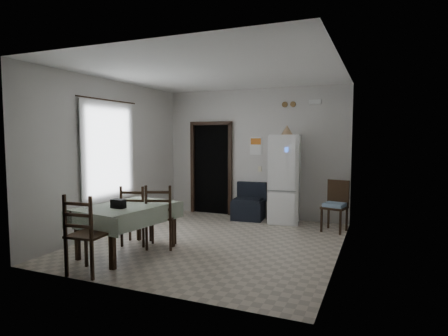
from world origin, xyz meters
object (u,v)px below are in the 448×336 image
dining_chair_far_right (161,216)px  fridge (285,179)px  navy_seat (248,201)px  dining_chair_near_head (88,233)px  corner_chair (335,206)px  dining_chair_far_left (136,215)px  dining_table (127,229)px

dining_chair_far_right → fridge: bearing=-138.7°
fridge → dining_chair_far_right: bearing=-127.1°
navy_seat → dining_chair_near_head: bearing=-108.0°
corner_chair → dining_chair_far_right: size_ratio=0.93×
fridge → dining_chair_far_right: fridge is taller
navy_seat → corner_chair: bearing=-16.7°
dining_chair_far_left → fridge: bearing=-143.4°
dining_chair_far_right → dining_chair_near_head: (-0.25, -1.39, 0.01)m
dining_table → dining_chair_near_head: 0.93m
corner_chair → dining_chair_near_head: 4.51m
fridge → dining_chair_near_head: fridge is taller
corner_chair → dining_chair_far_left: bearing=-130.8°
dining_chair_far_right → dining_chair_near_head: bearing=60.7°
fridge → dining_chair_near_head: bearing=-120.9°
fridge → dining_chair_far_left: size_ratio=1.85×
fridge → dining_chair_far_right: (-1.45, -2.55, -0.41)m
fridge → dining_chair_far_left: (-1.95, -2.55, -0.43)m
navy_seat → dining_chair_far_right: dining_chair_far_right is taller
fridge → dining_chair_far_left: 3.24m
corner_chair → dining_table: 3.88m
navy_seat → dining_chair_near_head: 4.05m
navy_seat → dining_chair_far_right: (-0.64, -2.55, 0.13)m
dining_table → dining_chair_far_right: bearing=65.2°
dining_chair_far_right → dining_chair_near_head: dining_chair_near_head is taller
fridge → dining_chair_far_left: bearing=-134.9°
dining_table → dining_chair_near_head: (0.07, -0.92, 0.16)m
dining_table → dining_chair_far_left: 0.53m
fridge → dining_chair_far_left: fridge is taller
fridge → navy_seat: (-0.82, -0.00, -0.53)m
corner_chair → dining_chair_near_head: (-2.77, -3.57, 0.05)m
dining_chair_far_left → navy_seat: bearing=-129.9°
fridge → navy_seat: 0.97m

